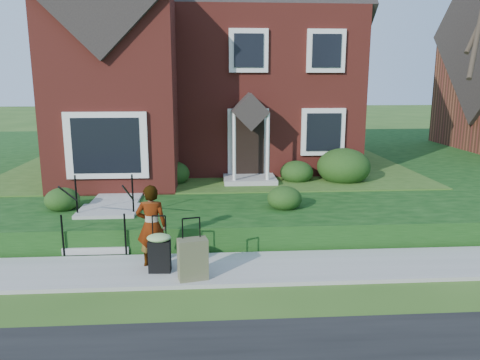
{
  "coord_description": "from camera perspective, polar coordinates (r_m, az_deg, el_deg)",
  "views": [
    {
      "loc": [
        -0.05,
        -8.74,
        3.74
      ],
      "look_at": [
        0.67,
        2.0,
        1.42
      ],
      "focal_mm": 35.0,
      "sensor_mm": 36.0,
      "label": 1
    }
  ],
  "objects": [
    {
      "name": "walkway",
      "position": [
        14.3,
        -13.62,
        -0.75
      ],
      "size": [
        1.2,
        6.0,
        0.06
      ],
      "primitive_type": "cube",
      "color": "#9E9B93",
      "rests_on": "terrace"
    },
    {
      "name": "front_steps",
      "position": [
        11.35,
        -16.21,
        -5.07
      ],
      "size": [
        1.4,
        2.02,
        1.5
      ],
      "color": "#9E9B93",
      "rests_on": "ground"
    },
    {
      "name": "main_house",
      "position": [
        18.42,
        -4.53,
        16.87
      ],
      "size": [
        10.4,
        10.2,
        9.4
      ],
      "color": "maroon",
      "rests_on": "terrace"
    },
    {
      "name": "sidewalk",
      "position": [
        9.49,
        -3.29,
        -10.8
      ],
      "size": [
        60.0,
        1.6,
        0.08
      ],
      "primitive_type": "cube",
      "color": "#9E9B93",
      "rests_on": "ground"
    },
    {
      "name": "foundation_shrubs",
      "position": [
        14.11,
        -1.63,
        1.34
      ],
      "size": [
        9.69,
        4.26,
        1.16
      ],
      "color": "black",
      "rests_on": "terrace"
    },
    {
      "name": "woman",
      "position": [
        9.46,
        -10.73,
        -5.49
      ],
      "size": [
        0.61,
        0.41,
        1.66
      ],
      "primitive_type": "imported",
      "rotation": [
        0.0,
        0.0,
        3.12
      ],
      "color": "#999999",
      "rests_on": "sidewalk"
    },
    {
      "name": "ground",
      "position": [
        9.51,
        -3.29,
        -11.03
      ],
      "size": [
        120.0,
        120.0,
        0.0
      ],
      "primitive_type": "plane",
      "color": "#2D5119",
      "rests_on": "ground"
    },
    {
      "name": "suitcase_black",
      "position": [
        9.24,
        -9.8,
        -8.46
      ],
      "size": [
        0.48,
        0.4,
        1.12
      ],
      "rotation": [
        0.0,
        0.0,
        -0.05
      ],
      "color": "black",
      "rests_on": "sidewalk"
    },
    {
      "name": "terrace",
      "position": [
        20.35,
        7.69,
        2.32
      ],
      "size": [
        44.0,
        20.0,
        0.6
      ],
      "primitive_type": "cube",
      "color": "#0E340E",
      "rests_on": "ground"
    },
    {
      "name": "suitcase_olive",
      "position": [
        8.86,
        -5.77,
        -9.56
      ],
      "size": [
        0.59,
        0.41,
        1.17
      ],
      "rotation": [
        0.0,
        0.0,
        0.22
      ],
      "color": "brown",
      "rests_on": "sidewalk"
    }
  ]
}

